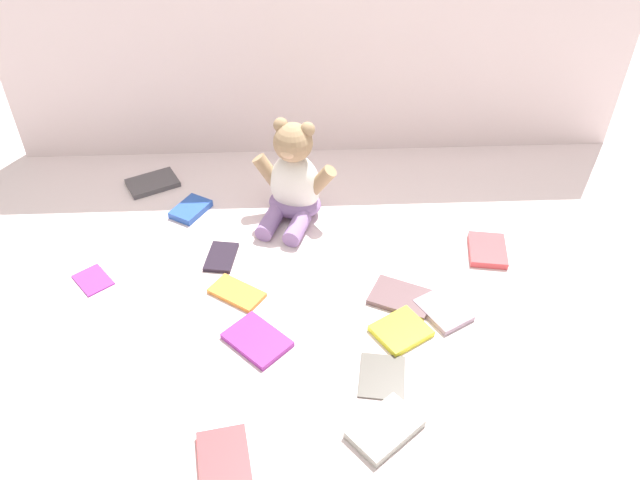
# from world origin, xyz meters

# --- Properties ---
(ground_plane) EXTENTS (3.20, 3.20, 0.00)m
(ground_plane) POSITION_xyz_m (0.00, 0.00, 0.00)
(ground_plane) COLOR silver
(backdrop_drape) EXTENTS (1.78, 0.03, 0.68)m
(backdrop_drape) POSITION_xyz_m (0.00, 0.46, 0.34)
(backdrop_drape) COLOR silver
(backdrop_drape) RESTS_ON ground_plane
(teddy_bear) EXTENTS (0.23, 0.23, 0.27)m
(teddy_bear) POSITION_xyz_m (-0.08, 0.13, 0.10)
(teddy_bear) COLOR white
(teddy_bear) RESTS_ON ground_plane
(book_case_0) EXTENTS (0.11, 0.13, 0.02)m
(book_case_0) POSITION_xyz_m (0.40, -0.05, 0.01)
(book_case_0) COLOR #D34045
(book_case_0) RESTS_ON ground_plane
(book_case_1) EXTENTS (0.16, 0.16, 0.01)m
(book_case_1) POSITION_xyz_m (-0.17, -0.32, 0.01)
(book_case_1) COLOR #922992
(book_case_1) RESTS_ON ground_plane
(book_case_2) EXTENTS (0.14, 0.14, 0.01)m
(book_case_2) POSITION_xyz_m (0.14, -0.30, 0.01)
(book_case_2) COLOR yellow
(book_case_2) RESTS_ON ground_plane
(book_case_3) EXTENTS (0.13, 0.14, 0.01)m
(book_case_3) POSITION_xyz_m (0.25, -0.25, 0.01)
(book_case_3) COLOR #A58A9E
(book_case_3) RESTS_ON ground_plane
(book_case_4) EXTENTS (0.11, 0.13, 0.01)m
(book_case_4) POSITION_xyz_m (0.09, -0.42, 0.00)
(book_case_4) COLOR #514C46
(book_case_4) RESTS_ON ground_plane
(book_case_5) EXTENTS (0.11, 0.11, 0.01)m
(book_case_5) POSITION_xyz_m (-0.56, -0.11, 0.00)
(book_case_5) COLOR purple
(book_case_5) RESTS_ON ground_plane
(book_case_6) EXTENTS (0.11, 0.13, 0.02)m
(book_case_6) POSITION_xyz_m (-0.36, 0.15, 0.01)
(book_case_6) COLOR #264DAA
(book_case_6) RESTS_ON ground_plane
(book_case_7) EXTENTS (0.14, 0.13, 0.01)m
(book_case_7) POSITION_xyz_m (-0.22, -0.17, 0.01)
(book_case_7) COLOR orange
(book_case_7) RESTS_ON ground_plane
(book_case_8) EXTENTS (0.11, 0.14, 0.02)m
(book_case_8) POSITION_xyz_m (-0.22, -0.60, 0.01)
(book_case_8) COLOR #D73E42
(book_case_8) RESTS_ON ground_plane
(book_case_9) EXTENTS (0.16, 0.15, 0.02)m
(book_case_9) POSITION_xyz_m (0.08, -0.55, 0.01)
(book_case_9) COLOR #9B9D92
(book_case_9) RESTS_ON ground_plane
(book_case_10) EXTENTS (0.16, 0.14, 0.01)m
(book_case_10) POSITION_xyz_m (-0.48, 0.28, 0.01)
(book_case_10) COLOR #4C484C
(book_case_10) RESTS_ON ground_plane
(book_case_11) EXTENTS (0.08, 0.11, 0.01)m
(book_case_11) POSITION_xyz_m (-0.27, -0.04, 0.01)
(book_case_11) COLOR black
(book_case_11) RESTS_ON ground_plane
(book_case_12) EXTENTS (0.17, 0.15, 0.01)m
(book_case_12) POSITION_xyz_m (0.16, -0.20, 0.01)
(book_case_12) COLOR brown
(book_case_12) RESTS_ON ground_plane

